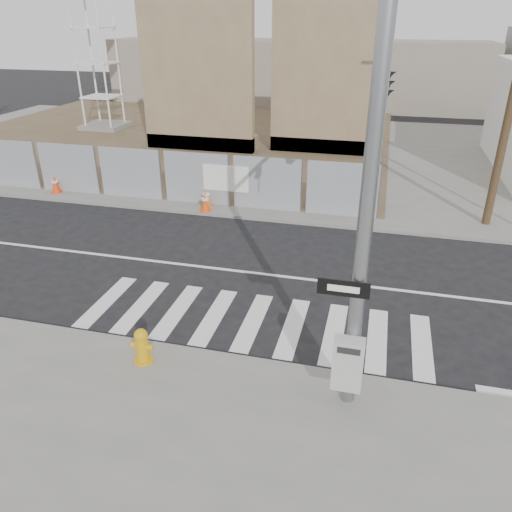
% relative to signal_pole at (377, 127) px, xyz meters
% --- Properties ---
extents(ground, '(100.00, 100.00, 0.00)m').
position_rel_signal_pole_xyz_m(ground, '(-2.49, 2.05, -4.78)').
color(ground, black).
rests_on(ground, ground).
extents(sidewalk_far, '(50.00, 20.00, 0.12)m').
position_rel_signal_pole_xyz_m(sidewalk_far, '(-2.49, 16.05, -4.72)').
color(sidewalk_far, slate).
rests_on(sidewalk_far, ground).
extents(signal_pole, '(0.96, 5.87, 7.00)m').
position_rel_signal_pole_xyz_m(signal_pole, '(0.00, 0.00, 0.00)').
color(signal_pole, gray).
rests_on(signal_pole, sidewalk_near).
extents(chain_link_fence, '(24.60, 0.04, 2.00)m').
position_rel_signal_pole_xyz_m(chain_link_fence, '(-12.49, 7.05, -3.66)').
color(chain_link_fence, gray).
rests_on(chain_link_fence, sidewalk_far).
extents(concrete_wall_left, '(6.00, 1.30, 8.00)m').
position_rel_signal_pole_xyz_m(concrete_wall_left, '(-9.49, 15.13, -1.40)').
color(concrete_wall_left, '#786148').
rests_on(concrete_wall_left, sidewalk_far).
extents(concrete_wall_right, '(5.50, 1.30, 8.00)m').
position_rel_signal_pole_xyz_m(concrete_wall_right, '(-2.99, 16.13, -1.40)').
color(concrete_wall_right, '#786148').
rests_on(concrete_wall_right, sidewalk_far).
extents(fire_hydrant, '(0.49, 0.45, 0.80)m').
position_rel_signal_pole_xyz_m(fire_hydrant, '(-4.34, -2.66, -4.26)').
color(fire_hydrant, '#CD940B').
rests_on(fire_hydrant, sidewalk_near).
extents(traffic_cone_b, '(0.47, 0.47, 0.72)m').
position_rel_signal_pole_xyz_m(traffic_cone_b, '(-12.88, 6.80, -4.31)').
color(traffic_cone_b, '#ED350C').
rests_on(traffic_cone_b, sidewalk_far).
extents(traffic_cone_c, '(0.48, 0.48, 0.72)m').
position_rel_signal_pole_xyz_m(traffic_cone_c, '(-6.10, 6.27, -4.31)').
color(traffic_cone_c, '#EA480C').
rests_on(traffic_cone_c, sidewalk_far).
extents(traffic_cone_d, '(0.41, 0.41, 0.71)m').
position_rel_signal_pole_xyz_m(traffic_cone_d, '(-6.25, 6.80, -4.31)').
color(traffic_cone_d, orange).
rests_on(traffic_cone_d, sidewalk_far).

